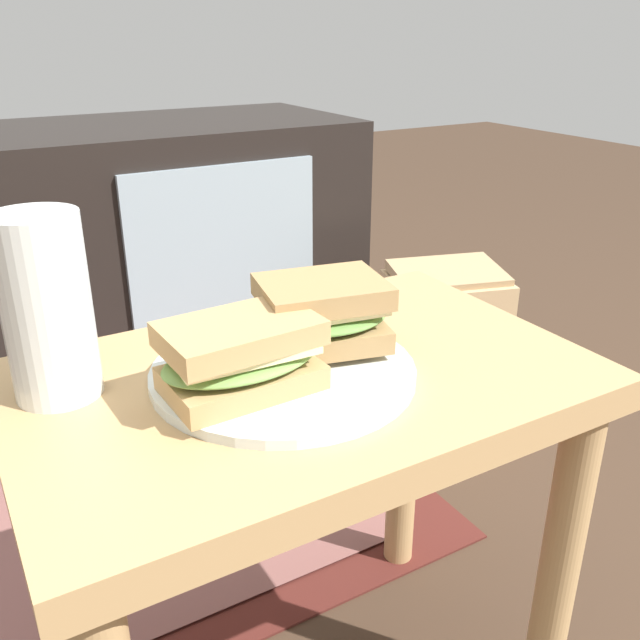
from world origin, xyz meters
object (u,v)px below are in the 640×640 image
Objects in this scene: plate at (285,372)px; beer_glass at (47,310)px; paper_bag at (443,340)px; tv_cabinet at (138,258)px; sandwich_back at (322,313)px; sandwich_front at (241,356)px.

beer_glass reaches higher than plate.
beer_glass is 0.99m from paper_bag.
paper_bag is (0.50, -0.46, -0.13)m from tv_cabinet.
sandwich_front is at bearing -161.66° from sandwich_back.
plate is 0.22m from beer_glass.
beer_glass reaches higher than paper_bag.
beer_glass is (-0.14, 0.09, 0.04)m from sandwich_front.
paper_bag is at bearing 36.74° from sandwich_front.
tv_cabinet is 5.67× the size of beer_glass.
tv_cabinet is at bearing 70.33° from beer_glass.
tv_cabinet is 0.96m from beer_glass.
plate is 1.51× the size of beer_glass.
plate is at bearing -142.01° from paper_bag.
sandwich_back is (-0.07, -0.93, 0.22)m from tv_cabinet.
sandwich_back reaches higher than plate.
beer_glass is 0.53× the size of paper_bag.
tv_cabinet reaches higher than paper_bag.
plate is 0.85m from paper_bag.
plate reaches higher than paper_bag.
sandwich_back reaches higher than paper_bag.
paper_bag is (0.57, 0.47, -0.35)m from sandwich_back.
tv_cabinet is at bearing 79.94° from sandwich_front.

